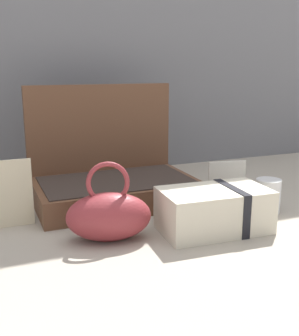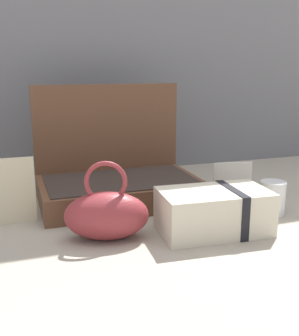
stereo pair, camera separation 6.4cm
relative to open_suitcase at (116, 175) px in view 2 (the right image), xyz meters
name	(u,v)px [view 2 (the right image)]	position (x,y,z in m)	size (l,w,h in m)	color
ground_plane	(156,222)	(0.05, -0.22, -0.07)	(6.00, 6.00, 0.00)	#9E9384
open_suitcase	(116,175)	(0.00, 0.00, 0.00)	(0.46, 0.30, 0.34)	brown
teal_pouch_handbag	(107,214)	(-0.10, -0.29, -0.01)	(0.21, 0.15, 0.19)	maroon
cream_toiletry_bag	(215,211)	(0.16, -0.33, -0.02)	(0.27, 0.16, 0.11)	beige
coffee_mug	(271,198)	(0.36, -0.27, -0.03)	(0.10, 0.07, 0.09)	silver
info_card_left	(12,191)	(-0.30, -0.11, 0.01)	(0.11, 0.01, 0.17)	beige
poster_card_right	(232,181)	(0.32, -0.12, -0.02)	(0.12, 0.01, 0.12)	white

